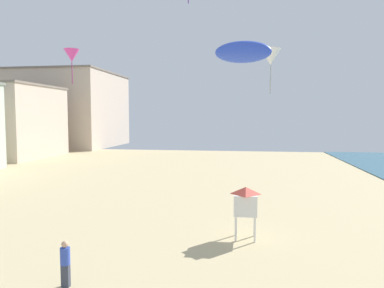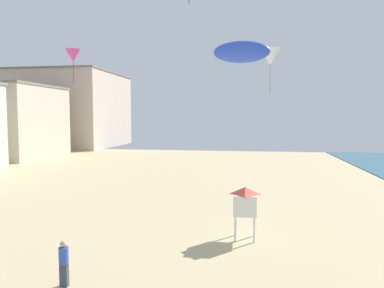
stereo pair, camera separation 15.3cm
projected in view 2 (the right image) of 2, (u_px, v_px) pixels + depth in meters
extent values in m
cube|color=#C6B29E|center=(5.00, 122.00, 52.99)|extent=(13.33, 13.28, 10.22)
cube|color=slate|center=(4.00, 86.00, 52.59)|extent=(13.60, 13.54, 0.30)
cube|color=#C6B29E|center=(73.00, 111.00, 73.14)|extent=(17.73, 20.01, 14.42)
cube|color=slate|center=(72.00, 74.00, 72.59)|extent=(18.09, 20.41, 0.30)
cube|color=#383D4C|center=(64.00, 275.00, 12.62)|extent=(0.28, 0.18, 0.80)
cylinder|color=#334CB2|center=(64.00, 256.00, 12.57)|extent=(0.34, 0.34, 0.60)
sphere|color=tan|center=(63.00, 244.00, 12.54)|extent=(0.24, 0.24, 0.24)
cylinder|color=white|center=(235.00, 229.00, 17.18)|extent=(0.10, 0.10, 1.20)
cylinder|color=white|center=(254.00, 230.00, 17.04)|extent=(0.10, 0.10, 1.20)
cylinder|color=white|center=(236.00, 223.00, 18.07)|extent=(0.10, 0.10, 1.20)
cylinder|color=white|center=(254.00, 224.00, 17.93)|extent=(0.10, 0.10, 1.20)
cube|color=white|center=(245.00, 204.00, 17.47)|extent=(1.10, 1.10, 1.00)
pyramid|color=#D14C3D|center=(245.00, 191.00, 17.42)|extent=(1.10, 1.10, 0.35)
ellipsoid|color=blue|center=(242.00, 52.00, 12.85)|extent=(2.01, 0.56, 0.78)
cone|color=#DB3D9E|center=(73.00, 56.00, 35.86)|extent=(1.51, 1.51, 1.23)
cylinder|color=#992A6E|center=(74.00, 73.00, 35.99)|extent=(0.08, 0.08, 2.19)
cone|color=white|center=(270.00, 57.00, 17.34)|extent=(0.95, 0.95, 0.78)
cylinder|color=#A4A4A4|center=(270.00, 79.00, 17.42)|extent=(0.05, 0.05, 1.38)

